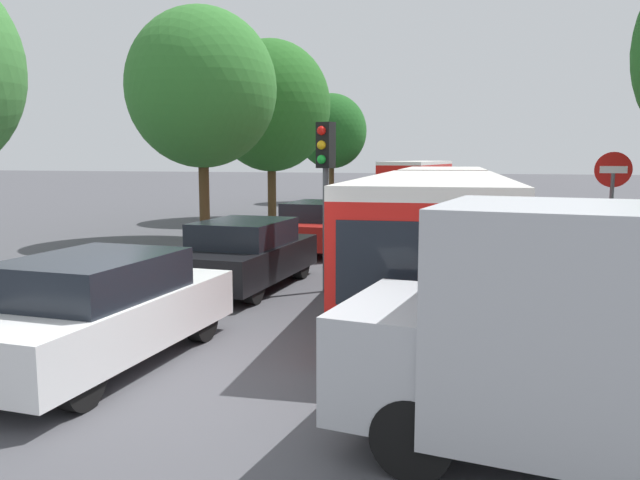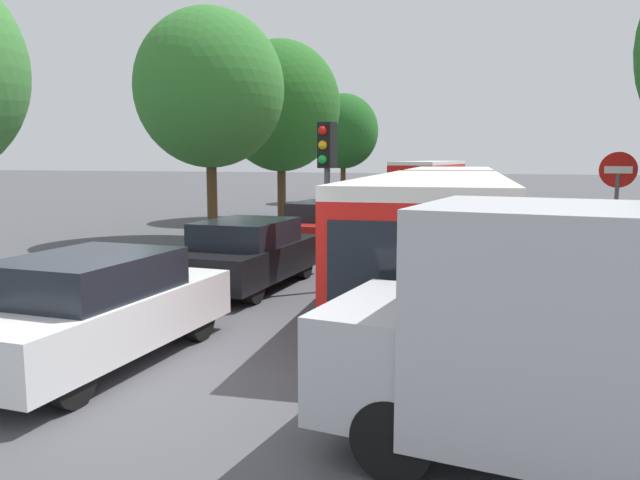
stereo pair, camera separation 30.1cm
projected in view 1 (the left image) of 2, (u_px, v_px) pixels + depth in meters
ground_plane at (199, 386)px, 7.43m from camera, size 200.00×200.00×0.00m
articulated_bus at (439, 213)px, 14.99m from camera, size 3.55×16.12×2.37m
city_bus_rear at (418, 178)px, 39.62m from camera, size 3.33×11.60×2.46m
queued_car_white at (99, 310)px, 8.12m from camera, size 1.91×4.26×1.46m
queued_car_black at (246, 254)px, 12.93m from camera, size 1.87×4.16×1.43m
queued_car_red at (319, 226)px, 18.10m from camera, size 1.88×4.19×1.44m
queued_car_graphite at (359, 211)px, 23.48m from camera, size 1.77×3.95×1.36m
queued_car_green at (388, 202)px, 28.08m from camera, size 1.84×4.11×1.41m
traffic_light at (325, 168)px, 12.36m from camera, size 0.38×0.40×3.40m
no_entry_sign at (611, 200)px, 12.39m from camera, size 0.70×0.08×2.82m
tree_left_mid at (205, 92)px, 19.93m from camera, size 4.80×4.80×7.44m
tree_left_far at (271, 106)px, 26.82m from camera, size 5.12×5.12×7.71m
tree_left_distant at (332, 133)px, 37.18m from camera, size 4.17×4.17×6.47m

